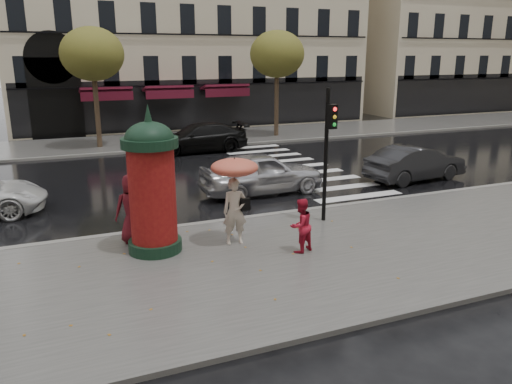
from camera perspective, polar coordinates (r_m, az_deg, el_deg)
name	(u,v)px	position (r m, az deg, el deg)	size (l,w,h in m)	color
ground	(251,260)	(13.13, -0.61, -7.74)	(160.00, 160.00, 0.00)	black
near_sidewalk	(258,265)	(12.68, 0.24, -8.31)	(90.00, 7.00, 0.12)	#474744
far_sidewalk	(133,143)	(30.97, -13.87, 5.49)	(90.00, 6.00, 0.12)	#474744
near_kerb	(215,223)	(15.75, -4.68, -3.50)	(90.00, 0.25, 0.14)	slate
far_kerb	(142,151)	(28.04, -12.91, 4.57)	(90.00, 0.25, 0.14)	slate
zebra_crossing	(292,167)	(23.87, 4.19, 2.90)	(3.60, 11.75, 0.01)	silver
tree_far_left	(92,55)	(29.32, -18.20, 14.70)	(3.40, 3.40, 6.64)	#38281C
tree_far_right	(277,55)	(32.17, 2.42, 15.43)	(3.40, 3.40, 6.64)	#38281C
woman_umbrella	(235,187)	(13.43, -2.44, 0.62)	(1.28, 1.28, 2.46)	beige
woman_red	(301,226)	(13.13, 5.14, -3.84)	(0.71, 0.55, 1.45)	#B3162C
man_burgundy	(132,208)	(14.11, -13.94, -1.82)	(0.95, 0.62, 1.94)	#561119
morris_column	(152,183)	(13.11, -11.82, 1.03)	(1.44, 1.44, 3.88)	black
traffic_light	(328,143)	(15.27, 8.23, 5.61)	(0.29, 0.40, 4.10)	black
car_silver	(261,173)	(19.06, 0.62, 2.21)	(1.91, 4.75, 1.62)	#BCBCC1
car_darkgrey	(415,163)	(22.14, 17.77, 3.16)	(1.57, 4.50, 1.48)	black
car_black	(199,138)	(27.59, -6.59, 6.18)	(2.18, 5.36, 1.56)	black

